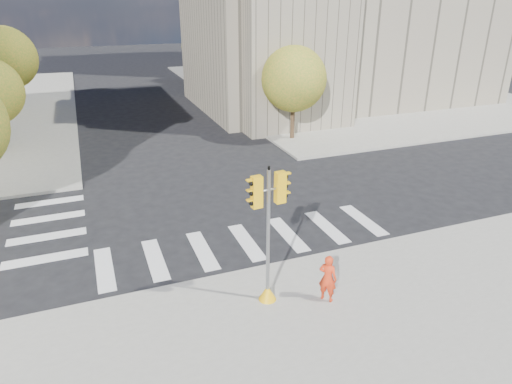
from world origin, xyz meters
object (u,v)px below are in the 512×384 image
(traffic_signal, at_px, (268,247))
(photographer, at_px, (328,278))
(lamp_near, at_px, (276,62))
(lamp_far, at_px, (220,44))

(traffic_signal, height_order, photographer, traffic_signal)
(photographer, bearing_deg, lamp_near, -58.44)
(lamp_near, xyz_separation_m, photographer, (-7.07, -20.57, -3.63))
(traffic_signal, bearing_deg, photographer, -27.30)
(lamp_near, bearing_deg, photographer, -108.97)
(photographer, bearing_deg, traffic_signal, 29.11)
(lamp_far, distance_m, traffic_signal, 35.11)
(lamp_near, height_order, photographer, lamp_near)
(lamp_near, distance_m, lamp_far, 14.00)
(lamp_near, relative_size, lamp_far, 1.00)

